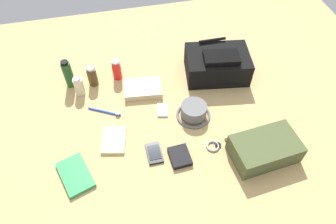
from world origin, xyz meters
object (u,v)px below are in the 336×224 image
cell_phone (154,153)px  toothbrush (106,112)px  wristwatch (214,146)px  wallet (179,157)px  lotion_bottle (79,86)px  cologne_bottle (92,76)px  bucket_hat (194,112)px  folded_towel (143,89)px  paperback_novel (75,175)px  backpack (217,64)px  notepad (114,140)px  sunscreen_spray (117,70)px  media_player (163,110)px  toiletry_pouch (264,148)px  shampoo_bottle (68,74)px

cell_phone → toothbrush: toothbrush is taller
wristwatch → wallet: bearing=-172.4°
lotion_bottle → wallet: bearing=-50.8°
cologne_bottle → wristwatch: bearing=-46.3°
bucket_hat → wristwatch: 0.21m
lotion_bottle → cologne_bottle: cologne_bottle is taller
bucket_hat → folded_towel: 0.32m
paperback_novel → folded_towel: size_ratio=1.08×
lotion_bottle → backpack: bearing=-1.6°
wristwatch → notepad: notepad is taller
wristwatch → toothbrush: bearing=145.9°
toothbrush → notepad: (0.02, -0.18, 0.00)m
folded_towel → wallet: bearing=-79.1°
cell_phone → folded_towel: bearing=87.4°
sunscreen_spray → folded_towel: size_ratio=0.61×
media_player → cell_phone: bearing=-110.7°
toiletry_pouch → lotion_bottle: bearing=144.2°
backpack → toiletry_pouch: backpack is taller
toothbrush → notepad: bearing=-84.2°
sunscreen_spray → media_player: 0.36m
bucket_hat → shampoo_bottle: size_ratio=1.02×
backpack → wallet: backpack is taller
backpack → toothbrush: size_ratio=2.31×
bucket_hat → wristwatch: bearing=-78.1°
wristwatch → folded_towel: (-0.26, 0.43, 0.01)m
shampoo_bottle → cell_phone: 0.65m
backpack → cologne_bottle: 0.69m
notepad → sunscreen_spray: bearing=92.4°
shampoo_bottle → folded_towel: 0.40m
sunscreen_spray → wallet: 0.62m
toiletry_pouch → cell_phone: 0.50m
media_player → wristwatch: (0.19, -0.27, 0.00)m
toiletry_pouch → notepad: 0.70m
toiletry_pouch → folded_towel: toiletry_pouch is taller
wristwatch → sunscreen_spray: bearing=124.2°
wallet → toothbrush: bearing=127.8°
paperback_novel → toothbrush: size_ratio=1.35×
toiletry_pouch → paperback_novel: size_ratio=1.44×
sunscreen_spray → paperback_novel: bearing=-114.2°
toiletry_pouch → shampoo_bottle: (-0.84, 0.65, 0.03)m
shampoo_bottle → cologne_bottle: bearing=-9.3°
wallet → folded_towel: bearing=97.7°
shampoo_bottle → toothbrush: shampoo_bottle is taller
backpack → paperback_novel: size_ratio=1.72×
paperback_novel → bucket_hat: bearing=19.5°
backpack → sunscreen_spray: 0.55m
wallet → shampoo_bottle: bearing=125.3°
cologne_bottle → toiletry_pouch: bearing=-41.0°
paperback_novel → wristwatch: bearing=0.9°
media_player → wristwatch: 0.33m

